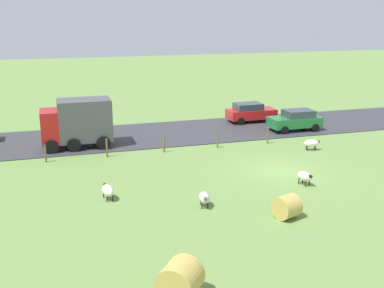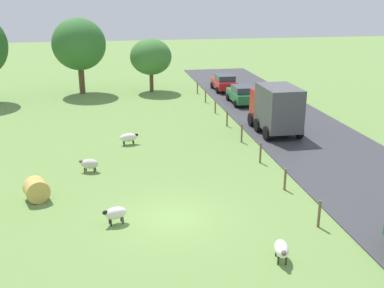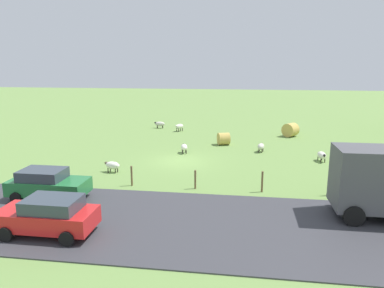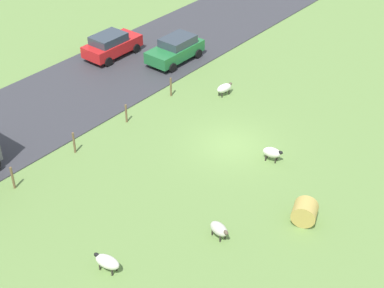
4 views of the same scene
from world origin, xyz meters
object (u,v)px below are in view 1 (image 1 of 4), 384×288
object	(u,v)px
sheep_6	(311,143)
car_1	(250,112)
truck_0	(78,122)
sheep_0	(108,190)
sheep_2	(305,176)
hay_bale_1	(287,207)
car_0	(295,120)
hay_bale_0	(180,280)
sheep_4	(204,198)

from	to	relation	value
sheep_6	car_1	xyz separation A→B (m)	(9.41, 0.58, 0.42)
truck_0	car_1	size ratio (longest dim) A/B	1.16
sheep_6	car_1	bearing A→B (deg)	3.50
sheep_0	car_1	xyz separation A→B (m)	(14.44, -14.38, 0.43)
sheep_2	car_1	xyz separation A→B (m)	(15.53, -3.46, 0.41)
sheep_2	sheep_6	size ratio (longest dim) A/B	0.93
sheep_2	hay_bale_1	size ratio (longest dim) A/B	1.00
sheep_0	sheep_6	world-z (taller)	sheep_0
sheep_2	truck_0	size ratio (longest dim) A/B	0.23
hay_bale_1	truck_0	distance (m)	17.62
hay_bale_1	car_0	xyz separation A→B (m)	(15.30, -8.82, 0.36)
car_0	car_1	bearing A→B (deg)	29.88
hay_bale_0	car_0	world-z (taller)	car_0
hay_bale_1	truck_0	xyz separation A→B (m)	(15.34, 8.57, 1.32)
sheep_4	car_0	distance (m)	17.72
car_1	sheep_2	bearing A→B (deg)	167.44
hay_bale_0	car_1	xyz separation A→B (m)	(24.17, -13.16, 0.23)
sheep_4	hay_bale_0	size ratio (longest dim) A/B	0.82
sheep_2	sheep_4	size ratio (longest dim) A/B	0.99
sheep_6	hay_bale_1	distance (m)	12.15
truck_0	car_0	xyz separation A→B (m)	(-0.04, -17.40, -0.96)
sheep_0	car_1	bearing A→B (deg)	-44.88
sheep_0	hay_bale_0	size ratio (longest dim) A/B	0.93
car_0	sheep_2	bearing A→B (deg)	153.63
car_0	car_1	size ratio (longest dim) A/B	1.00
sheep_2	hay_bale_0	world-z (taller)	hay_bale_0
sheep_6	car_0	world-z (taller)	car_0
sheep_2	truck_0	xyz separation A→B (m)	(11.61, 11.66, 1.37)
car_0	car_1	distance (m)	4.57
sheep_0	sheep_2	distance (m)	10.98
sheep_2	sheep_4	xyz separation A→B (m)	(-1.33, 6.41, -0.03)
sheep_0	car_0	bearing A→B (deg)	-57.81
sheep_0	sheep_6	xyz separation A→B (m)	(5.03, -14.96, 0.01)
sheep_0	hay_bale_0	bearing A→B (deg)	-172.84
sheep_2	car_1	bearing A→B (deg)	-12.56
car_0	sheep_4	bearing A→B (deg)	136.72
hay_bale_1	hay_bale_0	bearing A→B (deg)	126.59
car_1	truck_0	bearing A→B (deg)	104.53
sheep_6	hay_bale_1	size ratio (longest dim) A/B	1.07
sheep_0	car_0	distance (m)	19.68
sheep_6	hay_bale_1	world-z (taller)	hay_bale_1
sheep_4	truck_0	xyz separation A→B (m)	(12.93, 5.26, 1.40)
sheep_2	hay_bale_0	xyz separation A→B (m)	(-8.64, 9.70, 0.18)
car_0	sheep_0	bearing A→B (deg)	122.19
sheep_6	hay_bale_0	world-z (taller)	hay_bale_0
sheep_2	sheep_0	bearing A→B (deg)	84.34
hay_bale_1	car_0	size ratio (longest dim) A/B	0.27
sheep_6	hay_bale_1	xyz separation A→B (m)	(-9.84, 7.13, 0.06)
sheep_0	truck_0	bearing A→B (deg)	4.03
hay_bale_0	car_0	xyz separation A→B (m)	(20.21, -15.43, 0.23)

